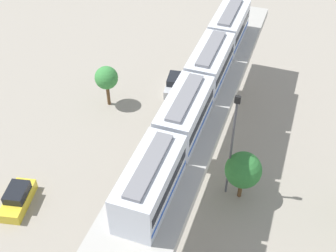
% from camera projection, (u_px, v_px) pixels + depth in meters
% --- Properties ---
extents(ground_plane, '(120.00, 120.00, 0.00)m').
position_uv_depth(ground_plane, '(196.00, 165.00, 40.85)').
color(ground_plane, gray).
extents(viaduct, '(5.20, 35.80, 7.91)m').
position_uv_depth(viaduct, '(199.00, 114.00, 36.80)').
color(viaduct, '#A8A59E').
rests_on(viaduct, ground).
extents(train, '(2.64, 27.45, 3.24)m').
position_uv_depth(train, '(198.00, 88.00, 34.10)').
color(train, silver).
rests_on(train, viaduct).
extents(parked_car_yellow, '(2.62, 4.48, 1.76)m').
position_uv_depth(parked_car_yellow, '(18.00, 198.00, 36.87)').
color(parked_car_yellow, yellow).
rests_on(parked_car_yellow, ground).
extents(parked_car_silver, '(2.37, 4.41, 1.76)m').
position_uv_depth(parked_car_silver, '(175.00, 84.00, 49.31)').
color(parked_car_silver, '#B2B5BA').
rests_on(parked_car_silver, ground).
extents(tree_near_viaduct, '(2.47, 2.47, 4.72)m').
position_uv_depth(tree_near_viaduct, '(106.00, 78.00, 45.54)').
color(tree_near_viaduct, brown).
rests_on(tree_near_viaduct, ground).
extents(tree_far_corner, '(3.09, 3.09, 4.80)m').
position_uv_depth(tree_far_corner, '(243.00, 170.00, 35.93)').
color(tree_far_corner, brown).
rests_on(tree_far_corner, ground).
extents(signal_post, '(0.44, 0.28, 10.51)m').
position_uv_depth(signal_post, '(232.00, 144.00, 34.63)').
color(signal_post, '#4C4C51').
rests_on(signal_post, ground).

